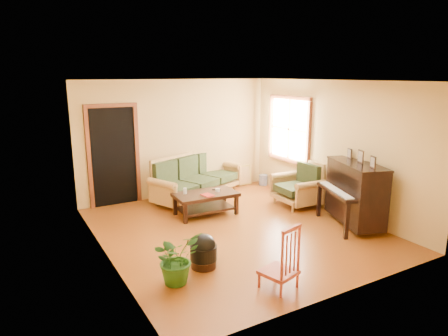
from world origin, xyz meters
TOP-DOWN VIEW (x-y plane):
  - floor at (0.00, 0.00)m, footprint 5.00×5.00m
  - doorway at (-1.45, 2.48)m, footprint 1.08×0.16m
  - window at (2.21, 1.30)m, footprint 0.12×1.36m
  - sofa at (0.26, 2.04)m, footprint 2.45×1.74m
  - coffee_table at (-0.10, 0.95)m, footprint 1.24×0.71m
  - armchair at (1.82, 0.51)m, footprint 0.93×0.97m
  - piano at (1.99, -0.90)m, footprint 1.18×1.51m
  - footstool at (-1.13, -0.99)m, footprint 0.50×0.50m
  - red_chair at (-0.55, -1.98)m, footprint 0.52×0.54m
  - leaning_frame at (1.70, 2.37)m, footprint 0.40×0.09m
  - ceramic_crock at (2.13, 2.15)m, footprint 0.24×0.24m
  - potted_plant at (-1.64, -1.20)m, footprint 0.77×0.71m
  - book at (-0.24, 0.74)m, footprint 0.22×0.27m
  - candle at (-0.47, 1.10)m, footprint 0.08×0.08m
  - glass_jar at (0.15, 0.92)m, footprint 0.11×0.11m
  - remote at (0.19, 1.04)m, footprint 0.17×0.09m

SIDE VIEW (x-z plane):
  - floor at x=0.00m, z-range 0.00..0.00m
  - ceramic_crock at x=2.13m, z-range 0.00..0.26m
  - footstool at x=-1.13m, z-range 0.00..0.37m
  - coffee_table at x=-0.10m, z-range 0.00..0.44m
  - leaning_frame at x=1.70m, z-range 0.00..0.53m
  - potted_plant at x=-1.64m, z-range 0.00..0.70m
  - red_chair at x=-0.55m, z-range 0.00..0.88m
  - remote at x=0.19m, z-range 0.44..0.46m
  - book at x=-0.24m, z-range 0.44..0.47m
  - armchair at x=1.82m, z-range 0.00..0.94m
  - glass_jar at x=0.15m, z-range 0.44..0.50m
  - sofa at x=0.26m, z-range 0.00..0.97m
  - candle at x=-0.47m, z-range 0.44..0.56m
  - piano at x=1.99m, z-range 0.00..1.17m
  - doorway at x=-1.45m, z-range 0.00..2.05m
  - window at x=2.21m, z-range 0.77..2.23m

